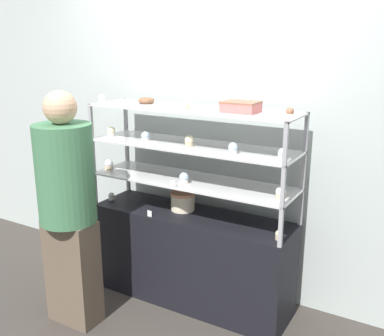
% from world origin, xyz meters
% --- Properties ---
extents(ground_plane, '(20.00, 20.00, 0.00)m').
position_xyz_m(ground_plane, '(0.00, 0.00, 0.00)').
color(ground_plane, '#38332D').
extents(back_wall, '(8.00, 0.05, 2.60)m').
position_xyz_m(back_wall, '(0.00, 0.36, 1.30)').
color(back_wall, '#A8B2AD').
rests_on(back_wall, ground_plane).
extents(display_base, '(1.49, 0.43, 0.69)m').
position_xyz_m(display_base, '(0.00, 0.00, 0.35)').
color(display_base, black).
rests_on(display_base, ground_plane).
extents(display_riser_lower, '(1.49, 0.43, 0.26)m').
position_xyz_m(display_riser_lower, '(0.00, 0.00, 0.93)').
color(display_riser_lower, '#99999E').
rests_on(display_riser_lower, display_base).
extents(display_riser_middle, '(1.49, 0.43, 0.26)m').
position_xyz_m(display_riser_middle, '(0.00, 0.00, 1.19)').
color(display_riser_middle, '#99999E').
rests_on(display_riser_middle, display_riser_lower).
extents(display_riser_upper, '(1.49, 0.43, 0.26)m').
position_xyz_m(display_riser_upper, '(0.00, 0.00, 1.45)').
color(display_riser_upper, '#99999E').
rests_on(display_riser_upper, display_riser_middle).
extents(layer_cake_centerpiece, '(0.18, 0.18, 0.14)m').
position_xyz_m(layer_cake_centerpiece, '(-0.10, 0.04, 0.76)').
color(layer_cake_centerpiece, beige).
rests_on(layer_cake_centerpiece, display_base).
extents(sheet_cake_frosted, '(0.23, 0.17, 0.07)m').
position_xyz_m(sheet_cake_frosted, '(0.36, -0.01, 1.50)').
color(sheet_cake_frosted, '#C66660').
rests_on(sheet_cake_frosted, display_riser_upper).
extents(cupcake_0, '(0.05, 0.05, 0.06)m').
position_xyz_m(cupcake_0, '(-0.70, -0.06, 0.72)').
color(cupcake_0, beige).
rests_on(cupcake_0, display_base).
extents(cupcake_1, '(0.05, 0.05, 0.06)m').
position_xyz_m(cupcake_1, '(0.69, -0.10, 0.72)').
color(cupcake_1, '#CCB28C').
rests_on(cupcake_1, display_base).
extents(price_tag_0, '(0.04, 0.00, 0.04)m').
position_xyz_m(price_tag_0, '(-0.24, -0.19, 0.72)').
color(price_tag_0, white).
rests_on(price_tag_0, display_base).
extents(cupcake_2, '(0.06, 0.06, 0.08)m').
position_xyz_m(cupcake_2, '(-0.70, -0.07, 0.99)').
color(cupcake_2, '#CCB28C').
rests_on(cupcake_2, display_riser_lower).
extents(cupcake_3, '(0.06, 0.06, 0.08)m').
position_xyz_m(cupcake_3, '(-0.01, -0.09, 0.99)').
color(cupcake_3, white).
rests_on(cupcake_3, display_riser_lower).
extents(cupcake_4, '(0.06, 0.06, 0.08)m').
position_xyz_m(cupcake_4, '(0.67, -0.05, 0.99)').
color(cupcake_4, '#CCB28C').
rests_on(cupcake_4, display_riser_lower).
extents(price_tag_1, '(0.04, 0.00, 0.04)m').
position_xyz_m(price_tag_1, '(-0.03, -0.19, 0.97)').
color(price_tag_1, white).
rests_on(price_tag_1, display_riser_lower).
extents(cupcake_5, '(0.06, 0.06, 0.07)m').
position_xyz_m(cupcake_5, '(-0.68, -0.05, 1.24)').
color(cupcake_5, white).
rests_on(cupcake_5, display_riser_middle).
extents(cupcake_6, '(0.06, 0.06, 0.07)m').
position_xyz_m(cupcake_6, '(-0.34, -0.08, 1.24)').
color(cupcake_6, white).
rests_on(cupcake_6, display_riser_middle).
extents(cupcake_7, '(0.06, 0.06, 0.07)m').
position_xyz_m(cupcake_7, '(-0.00, -0.04, 1.24)').
color(cupcake_7, '#CCB28C').
rests_on(cupcake_7, display_riser_middle).
extents(cupcake_8, '(0.06, 0.06, 0.07)m').
position_xyz_m(cupcake_8, '(0.35, -0.09, 1.24)').
color(cupcake_8, white).
rests_on(cupcake_8, display_riser_middle).
extents(cupcake_9, '(0.06, 0.06, 0.07)m').
position_xyz_m(cupcake_9, '(0.68, -0.08, 1.24)').
color(cupcake_9, white).
rests_on(cupcake_9, display_riser_middle).
extents(price_tag_2, '(0.04, 0.00, 0.04)m').
position_xyz_m(price_tag_2, '(-0.20, -0.19, 1.23)').
color(price_tag_2, white).
rests_on(price_tag_2, display_riser_middle).
extents(cupcake_10, '(0.05, 0.05, 0.06)m').
position_xyz_m(cupcake_10, '(-0.70, -0.11, 1.49)').
color(cupcake_10, white).
rests_on(cupcake_10, display_riser_upper).
extents(cupcake_11, '(0.05, 0.05, 0.06)m').
position_xyz_m(cupcake_11, '(-0.01, -0.06, 1.49)').
color(cupcake_11, '#CCB28C').
rests_on(cupcake_11, display_riser_upper).
extents(cupcake_12, '(0.05, 0.05, 0.06)m').
position_xyz_m(cupcake_12, '(0.70, -0.07, 1.49)').
color(cupcake_12, beige).
rests_on(cupcake_12, display_riser_upper).
extents(price_tag_3, '(0.04, 0.00, 0.04)m').
position_xyz_m(price_tag_3, '(-0.47, -0.19, 1.48)').
color(price_tag_3, white).
rests_on(price_tag_3, display_riser_upper).
extents(donut_glazed, '(0.12, 0.12, 0.04)m').
position_xyz_m(donut_glazed, '(-0.41, 0.04, 1.48)').
color(donut_glazed, brown).
rests_on(donut_glazed, display_riser_upper).
extents(customer_figure, '(0.38, 0.38, 1.61)m').
position_xyz_m(customer_figure, '(-0.58, -0.63, 0.86)').
color(customer_figure, brown).
rests_on(customer_figure, ground_plane).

